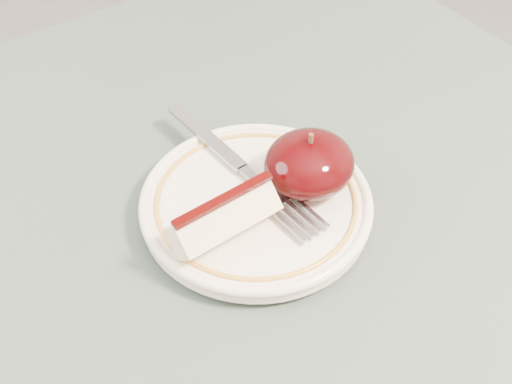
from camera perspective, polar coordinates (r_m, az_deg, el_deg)
plate at (r=0.58m, az=-0.00°, el=-0.97°), size 0.19×0.19×0.02m
apple_half at (r=0.57m, az=4.28°, el=2.27°), size 0.07×0.07×0.05m
apple_wedge at (r=0.54m, az=-2.59°, el=-2.06°), size 0.09×0.04×0.04m
fork at (r=0.59m, az=-1.01°, el=1.82°), size 0.03×0.20×0.00m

